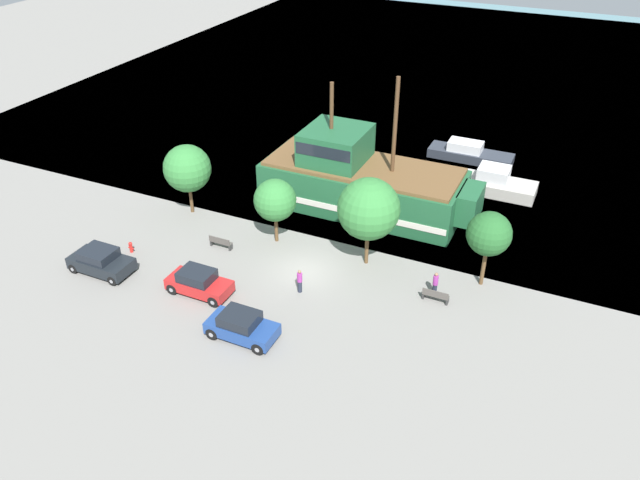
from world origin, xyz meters
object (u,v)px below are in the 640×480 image
(pirate_ship, at_px, (361,180))
(fire_hydrant, at_px, (131,247))
(parked_car_curb_rear, at_px, (199,283))
(parked_car_curb_front, at_px, (241,326))
(parked_car_curb_mid, at_px, (101,261))
(bench_promenade_west, at_px, (220,242))
(pedestrian_walking_near, at_px, (300,281))
(bench_promenade_east, at_px, (435,296))
(moored_boat_dockside, at_px, (469,153))
(pedestrian_walking_far, at_px, (435,284))
(moored_boat_outer, at_px, (496,183))

(pirate_ship, relative_size, fire_hydrant, 20.64)
(parked_car_curb_rear, distance_m, fire_hydrant, 6.91)
(pirate_ship, bearing_deg, parked_car_curb_front, -91.44)
(pirate_ship, height_order, parked_car_curb_front, pirate_ship)
(parked_car_curb_mid, xyz_separation_m, bench_promenade_west, (5.32, 5.44, -0.34))
(pedestrian_walking_near, bearing_deg, pirate_ship, 93.16)
(parked_car_curb_front, relative_size, parked_car_curb_rear, 0.99)
(fire_hydrant, relative_size, bench_promenade_east, 0.49)
(pirate_ship, relative_size, moored_boat_dockside, 2.23)
(fire_hydrant, bearing_deg, parked_car_curb_mid, -94.93)
(bench_promenade_east, xyz_separation_m, bench_promenade_west, (-14.62, -0.33, 0.00))
(pirate_ship, height_order, bench_promenade_west, pirate_ship)
(parked_car_curb_rear, distance_m, bench_promenade_west, 5.02)
(pedestrian_walking_near, distance_m, pedestrian_walking_far, 8.05)
(moored_boat_dockside, bearing_deg, pedestrian_walking_far, -82.51)
(parked_car_curb_front, distance_m, parked_car_curb_mid, 11.36)
(pirate_ship, height_order, fire_hydrant, pirate_ship)
(parked_car_curb_mid, distance_m, pedestrian_walking_near, 12.71)
(pirate_ship, distance_m, moored_boat_outer, 10.96)
(pirate_ship, bearing_deg, moored_boat_dockside, 64.62)
(moored_boat_outer, distance_m, pedestrian_walking_far, 14.78)
(pirate_ship, distance_m, pedestrian_walking_far, 11.66)
(parked_car_curb_front, bearing_deg, bench_promenade_west, 129.57)
(pedestrian_walking_near, bearing_deg, bench_promenade_east, 17.81)
(parked_car_curb_front, height_order, bench_promenade_east, parked_car_curb_front)
(moored_boat_dockside, bearing_deg, parked_car_curb_front, -101.91)
(parked_car_curb_front, bearing_deg, bench_promenade_east, 40.65)
(moored_boat_dockside, relative_size, parked_car_curb_rear, 1.81)
(moored_boat_outer, distance_m, bench_promenade_west, 21.75)
(bench_promenade_west, bearing_deg, moored_boat_dockside, 60.39)
(fire_hydrant, bearing_deg, pirate_ship, 46.72)
(bench_promenade_west, bearing_deg, pedestrian_walking_near, -17.09)
(parked_car_curb_rear, bearing_deg, pedestrian_walking_far, 23.85)
(parked_car_curb_front, height_order, pedestrian_walking_near, pedestrian_walking_near)
(parked_car_curb_mid, bearing_deg, pedestrian_walking_far, 17.87)
(bench_promenade_east, bearing_deg, parked_car_curb_rear, -158.71)
(parked_car_curb_front, xyz_separation_m, bench_promenade_west, (-5.91, 7.15, -0.34))
(pedestrian_walking_far, bearing_deg, parked_car_curb_rear, -156.15)
(fire_hydrant, height_order, bench_promenade_east, bench_promenade_east)
(parked_car_curb_front, bearing_deg, pedestrian_walking_near, 78.29)
(moored_boat_dockside, distance_m, bench_promenade_west, 23.87)
(parked_car_curb_rear, height_order, pedestrian_walking_far, pedestrian_walking_far)
(bench_promenade_west, height_order, pedestrian_walking_far, pedestrian_walking_far)
(parked_car_curb_rear, height_order, bench_promenade_east, parked_car_curb_rear)
(moored_boat_outer, bearing_deg, moored_boat_dockside, 122.89)
(moored_boat_dockside, height_order, pedestrian_walking_far, pedestrian_walking_far)
(moored_boat_outer, relative_size, pedestrian_walking_near, 3.68)
(parked_car_curb_mid, distance_m, pedestrian_walking_far, 20.72)
(moored_boat_dockside, bearing_deg, bench_promenade_east, -82.11)
(moored_boat_outer, xyz_separation_m, fire_hydrant, (-20.18, -18.59, -0.34))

